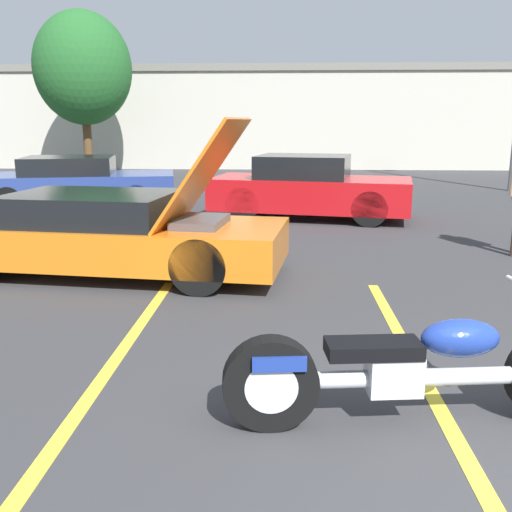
# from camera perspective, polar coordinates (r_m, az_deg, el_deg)

# --- Properties ---
(parking_stripe_foreground) EXTENTS (0.12, 5.56, 0.01)m
(parking_stripe_foreground) POSITION_cam_1_polar(r_m,az_deg,el_deg) (4.95, -14.96, -11.49)
(parking_stripe_foreground) COLOR yellow
(parking_stripe_foreground) RESTS_ON ground
(parking_stripe_middle) EXTENTS (0.12, 5.56, 0.01)m
(parking_stripe_middle) POSITION_cam_1_polar(r_m,az_deg,el_deg) (4.87, 16.59, -12.02)
(parking_stripe_middle) COLOR yellow
(parking_stripe_middle) RESTS_ON ground
(far_building) EXTENTS (32.00, 4.20, 4.40)m
(far_building) POSITION_cam_1_polar(r_m,az_deg,el_deg) (26.97, 6.50, 13.87)
(far_building) COLOR beige
(far_building) RESTS_ON ground
(tree_background) EXTENTS (3.53, 3.53, 5.96)m
(tree_background) POSITION_cam_1_polar(r_m,az_deg,el_deg) (22.85, -16.92, 17.50)
(tree_background) COLOR brown
(tree_background) RESTS_ON ground
(motorcycle) EXTENTS (2.62, 0.70, 0.96)m
(motorcycle) POSITION_cam_1_polar(r_m,az_deg,el_deg) (4.10, 15.53, -10.92)
(motorcycle) COLOR black
(motorcycle) RESTS_ON ground
(show_car_hood_open) EXTENTS (4.93, 2.26, 2.09)m
(show_car_hood_open) POSITION_cam_1_polar(r_m,az_deg,el_deg) (7.98, -14.54, 2.20)
(show_car_hood_open) COLOR orange
(show_car_hood_open) RESTS_ON ground
(parked_car_left_row) EXTENTS (4.90, 2.81, 1.21)m
(parked_car_left_row) POSITION_cam_1_polar(r_m,az_deg,el_deg) (14.72, -17.50, 7.00)
(parked_car_left_row) COLOR navy
(parked_car_left_row) RESTS_ON ground
(parked_car_mid_row) EXTENTS (4.44, 2.52, 1.34)m
(parked_car_mid_row) POSITION_cam_1_polar(r_m,az_deg,el_deg) (12.36, 5.33, 6.75)
(parked_car_mid_row) COLOR red
(parked_car_mid_row) RESTS_ON ground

